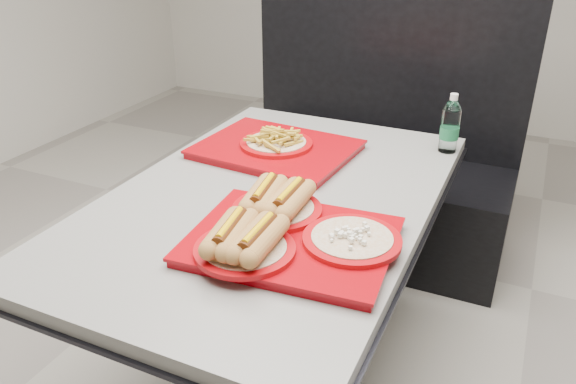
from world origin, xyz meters
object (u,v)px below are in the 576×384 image
at_px(tray_near, 284,230).
at_px(tray_far, 276,145).
at_px(diner_table, 274,241).
at_px(water_bottle, 450,127).
at_px(booth_bench, 373,165).

height_order(tray_near, tray_far, tray_near).
bearing_deg(tray_far, diner_table, -66.11).
bearing_deg(tray_near, diner_table, 121.79).
distance_m(diner_table, tray_far, 0.36).
distance_m(tray_near, water_bottle, 0.84).
bearing_deg(diner_table, tray_near, -58.21).
bearing_deg(tray_far, water_bottle, 26.76).
relative_size(tray_near, tray_far, 0.98).
relative_size(booth_bench, tray_far, 2.49).
bearing_deg(tray_far, tray_near, -62.31).
bearing_deg(booth_bench, tray_near, -83.56).
distance_m(diner_table, tray_near, 0.35).
bearing_deg(water_bottle, diner_table, -126.57).
relative_size(booth_bench, tray_near, 2.55).
xyz_separation_m(booth_bench, tray_far, (-0.12, -0.81, 0.38)).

